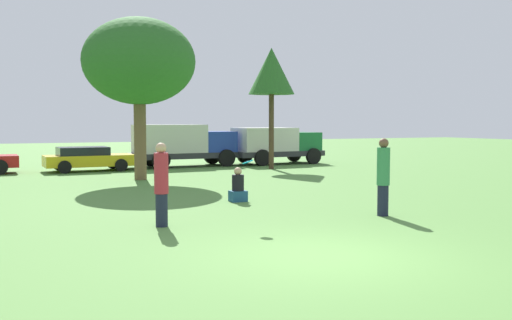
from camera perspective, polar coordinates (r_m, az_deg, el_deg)
The scene contains 10 objects.
ground_plane at distance 10.17m, azimuth 7.19°, elevation -9.58°, with size 120.00×120.00×0.00m, color #54843D.
person_thrower at distance 12.93m, azimuth -9.47°, elevation -2.36°, with size 0.32×0.32×1.89m.
person_catcher at distance 14.59m, azimuth 12.64°, elevation -1.59°, with size 0.33×0.33×1.95m.
frisbee at distance 12.95m, azimuth -0.83°, elevation -0.19°, with size 0.26×0.25×0.14m.
bystander_sitting at distance 16.88m, azimuth -1.82°, elevation -2.79°, with size 0.48×0.40×1.02m.
tree_1 at distance 23.82m, azimuth -11.65°, elevation 9.60°, with size 4.56×4.56×6.58m.
tree_2 at distance 28.66m, azimuth 1.56°, elevation 8.80°, with size 2.30×2.30×6.06m.
parked_car_yellow at distance 28.53m, azimuth -16.50°, elevation 0.17°, with size 4.22×2.13×1.17m.
delivery_truck_blue at distance 30.40m, azimuth -7.36°, elevation 1.68°, with size 5.79×2.43×2.23m.
delivery_truck_green at distance 32.17m, azimuth 1.94°, elevation 1.69°, with size 5.26×2.51×2.05m.
Camera 1 is at (-5.31, -8.35, 2.35)m, focal length 39.88 mm.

